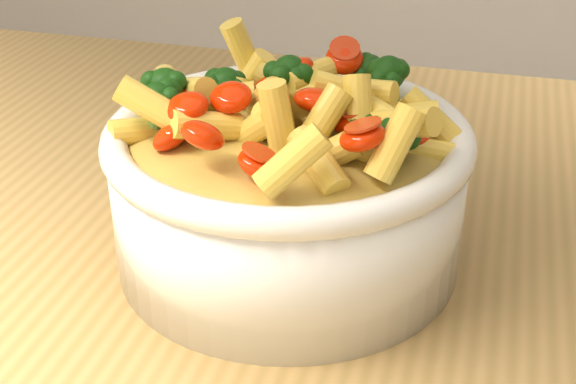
# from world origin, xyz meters

# --- Properties ---
(serving_bowl) EXTENTS (0.22, 0.22, 0.10)m
(serving_bowl) POSITION_xyz_m (-0.05, 0.03, 0.95)
(serving_bowl) COLOR white
(serving_bowl) RESTS_ON table
(pasta_salad) EXTENTS (0.17, 0.17, 0.04)m
(pasta_salad) POSITION_xyz_m (-0.05, 0.03, 1.01)
(pasta_salad) COLOR #FFCB50
(pasta_salad) RESTS_ON serving_bowl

